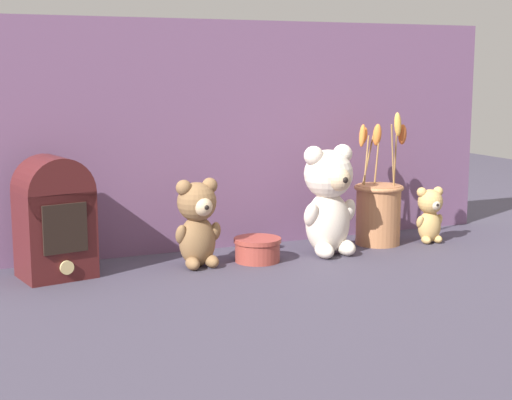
{
  "coord_description": "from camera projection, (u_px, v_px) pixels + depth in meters",
  "views": [
    {
      "loc": [
        -0.73,
        -1.66,
        0.45
      ],
      "look_at": [
        0.0,
        0.02,
        0.14
      ],
      "focal_mm": 55.0,
      "sensor_mm": 36.0,
      "label": 1
    }
  ],
  "objects": [
    {
      "name": "decorative_tin_tall",
      "position": [
        257.0,
        249.0,
        1.85
      ],
      "size": [
        0.11,
        0.11,
        0.06
      ],
      "color": "#993D33",
      "rests_on": "ground"
    },
    {
      "name": "ground_plane",
      "position": [
        259.0,
        260.0,
        1.87
      ],
      "size": [
        4.0,
        4.0,
        0.0
      ],
      "primitive_type": "plane",
      "color": "#3D3847"
    },
    {
      "name": "teddy_bear_medium",
      "position": [
        198.0,
        221.0,
        1.79
      ],
      "size": [
        0.11,
        0.1,
        0.2
      ],
      "color": "olive",
      "rests_on": "ground"
    },
    {
      "name": "vintage_radio",
      "position": [
        54.0,
        215.0,
        1.7
      ],
      "size": [
        0.17,
        0.15,
        0.27
      ],
      "color": "#4C1919",
      "rests_on": "ground"
    },
    {
      "name": "teddy_bear_large",
      "position": [
        329.0,
        198.0,
        1.9
      ],
      "size": [
        0.15,
        0.14,
        0.27
      ],
      "color": "beige",
      "rests_on": "ground"
    },
    {
      "name": "teddy_bear_small",
      "position": [
        429.0,
        213.0,
        2.05
      ],
      "size": [
        0.08,
        0.07,
        0.15
      ],
      "color": "tan",
      "rests_on": "ground"
    },
    {
      "name": "backdrop_wall",
      "position": [
        233.0,
        135.0,
        1.97
      ],
      "size": [
        1.47,
        0.02,
        0.57
      ],
      "color": "#704C70",
      "rests_on": "ground"
    },
    {
      "name": "flower_vase",
      "position": [
        378.0,
        209.0,
        2.02
      ],
      "size": [
        0.13,
        0.13,
        0.34
      ],
      "color": "#AD7047",
      "rests_on": "ground"
    }
  ]
}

